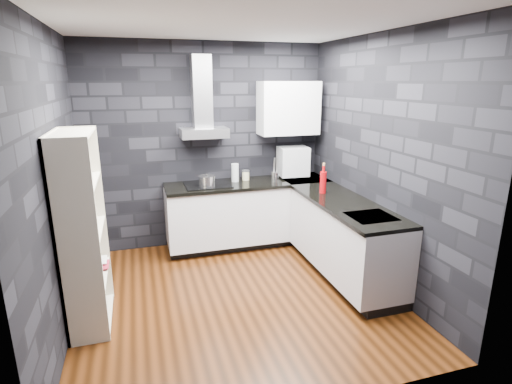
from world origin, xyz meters
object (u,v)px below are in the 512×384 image
glass_vase (235,173)px  fruit_bowl (82,230)px  pot (207,182)px  appliance_garage (293,161)px  utensil_crock (275,176)px  red_bottle (323,182)px  storage_jar (246,176)px  bookshelf (83,232)px

glass_vase → fruit_bowl: glass_vase is taller
fruit_bowl → pot: bearing=43.3°
appliance_garage → fruit_bowl: appliance_garage is taller
utensil_crock → pot: bearing=-177.0°
red_bottle → pot: bearing=152.4°
pot → utensil_crock: pot is taller
storage_jar → bookshelf: size_ratio=0.07×
pot → appliance_garage: 1.27m
appliance_garage → red_bottle: appliance_garage is taller
glass_vase → bookshelf: 2.25m
appliance_garage → bookshelf: bookshelf is taller
red_bottle → fruit_bowl: size_ratio=1.11×
glass_vase → storage_jar: glass_vase is taller
red_bottle → bookshelf: bearing=-168.4°
pot → appliance_garage: (1.25, 0.20, 0.15)m
utensil_crock → bookshelf: 2.60m
glass_vase → fruit_bowl: bearing=-140.5°
pot → red_bottle: bearing=-27.6°
pot → red_bottle: size_ratio=0.79×
storage_jar → red_bottle: bearing=-51.4°
glass_vase → fruit_bowl: size_ratio=1.02×
glass_vase → fruit_bowl: 2.28m
pot → appliance_garage: bearing=9.0°
appliance_garage → fruit_bowl: 2.98m
glass_vase → red_bottle: size_ratio=0.93×
pot → bookshelf: bearing=-138.0°
bookshelf → red_bottle: bearing=-7.2°
red_bottle → bookshelf: 2.69m
utensil_crock → fruit_bowl: size_ratio=0.54×
storage_jar → utensil_crock: utensil_crock is taller
pot → utensil_crock: bearing=3.0°
storage_jar → fruit_bowl: storage_jar is taller
pot → storage_jar: size_ratio=1.72×
glass_vase → utensil_crock: glass_vase is taller
utensil_crock → appliance_garage: bearing=25.1°
storage_jar → fruit_bowl: bearing=-142.1°
pot → utensil_crock: (0.93, 0.05, -0.01)m
red_bottle → bookshelf: size_ratio=0.14×
red_bottle → bookshelf: bookshelf is taller
utensil_crock → storage_jar: bearing=154.2°
red_bottle → fruit_bowl: red_bottle is taller
utensil_crock → glass_vase: bearing=165.5°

